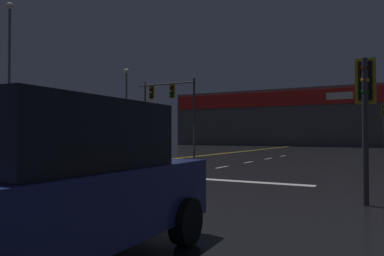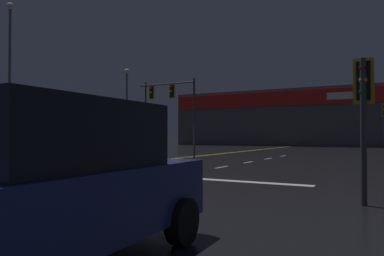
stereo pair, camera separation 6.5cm
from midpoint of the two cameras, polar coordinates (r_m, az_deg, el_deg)
ground_plane at (r=23.29m, az=-3.83°, el=-4.79°), size 200.00×200.00×0.00m
road_markings at (r=21.32m, az=-3.81°, el=-5.12°), size 15.71×60.00×0.01m
traffic_signal_median at (r=26.10m, az=-3.21°, el=4.55°), size 4.37×0.36×5.34m
traffic_signal_corner_southeast at (r=8.91m, az=24.72°, el=4.32°), size 0.42×0.36×3.17m
traffic_signal_corner_northeast at (r=31.53m, az=27.21°, el=1.48°), size 0.42×0.36×3.89m
traffic_signal_corner_northwest at (r=39.62m, az=-8.27°, el=0.18°), size 0.42×0.36×3.25m
streetlight_near_right at (r=33.20m, az=-26.12°, el=9.26°), size 0.56×0.56×11.99m
streetlight_median_approach at (r=43.28m, az=-10.00°, el=4.65°), size 0.56×0.56×9.08m
parked_car at (r=4.48m, az=-20.52°, el=-8.00°), size 2.20×4.39×1.88m
building_backdrop at (r=57.16m, az=15.96°, el=1.40°), size 35.63×10.23×7.90m
utility_pole_row at (r=50.89m, az=14.16°, el=3.34°), size 46.19×0.26×10.83m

